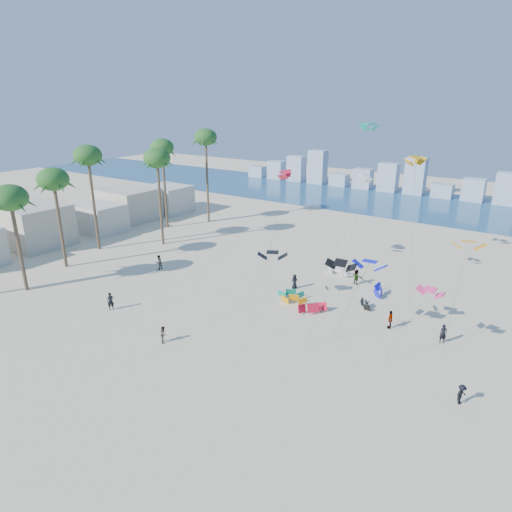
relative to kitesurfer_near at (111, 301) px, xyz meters
The scene contains 10 objects.
ground 8.28m from the kitesurfer_near, 30.90° to the right, with size 220.00×220.00×0.00m, color beige.
ocean 68.15m from the kitesurfer_near, 84.05° to the left, with size 220.00×220.00×0.00m, color navy.
kitesurfer_near is the anchor object (origin of this frame).
kitesurfer_mid 9.29m from the kitesurfer_near, ahead, with size 0.75×0.58×1.54m, color gray.
kitesurfers_far 21.63m from the kitesurfer_near, 39.05° to the left, with size 38.12×17.39×1.90m.
grounded_kites 23.21m from the kitesurfer_near, 42.20° to the left, with size 10.50×13.66×1.00m.
flying_kites 26.73m from the kitesurfer_near, 39.72° to the left, with size 24.13×20.72×18.51m.
palm_row 22.38m from the kitesurfer_near, 141.56° to the left, with size 9.98×44.80×16.03m.
beachfront_buildings 31.43m from the kitesurfer_near, 148.08° to the left, with size 11.50×43.00×6.00m.
distant_skyline 78.03m from the kitesurfer_near, 85.68° to the left, with size 85.00×3.00×8.40m.
Camera 1 is at (28.67, -21.13, 20.52)m, focal length 30.96 mm.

